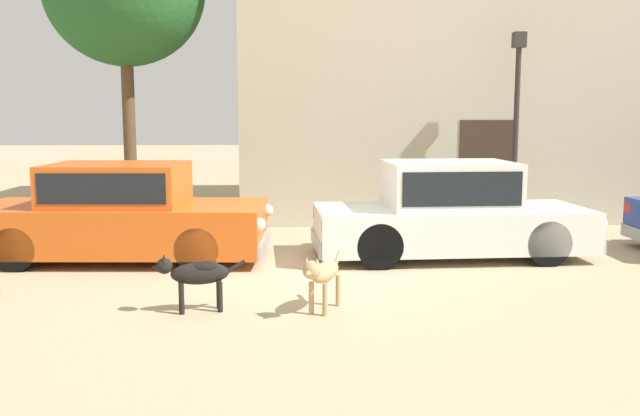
# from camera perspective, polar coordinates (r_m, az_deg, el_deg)

# --- Properties ---
(ground_plane) EXTENTS (80.00, 80.00, 0.00)m
(ground_plane) POSITION_cam_1_polar(r_m,az_deg,el_deg) (9.71, -0.93, -5.44)
(ground_plane) COLOR tan
(parked_sedan_nearest) EXTENTS (4.53, 1.99, 1.48)m
(parked_sedan_nearest) POSITION_cam_1_polar(r_m,az_deg,el_deg) (10.93, -16.16, -0.37)
(parked_sedan_nearest) COLOR #D15619
(parked_sedan_nearest) RESTS_ON ground_plane
(parked_sedan_second) EXTENTS (4.38, 1.91, 1.49)m
(parked_sedan_second) POSITION_cam_1_polar(r_m,az_deg,el_deg) (10.88, 10.69, -0.22)
(parked_sedan_second) COLOR silver
(parked_sedan_second) RESTS_ON ground_plane
(apartment_block) EXTENTS (13.90, 5.15, 8.64)m
(apartment_block) POSITION_cam_1_polar(r_m,az_deg,el_deg) (17.17, 18.47, 14.44)
(apartment_block) COLOR #BCB299
(apartment_block) RESTS_ON ground_plane
(stray_dog_spotted) EXTENTS (1.05, 0.32, 0.67)m
(stray_dog_spotted) POSITION_cam_1_polar(r_m,az_deg,el_deg) (7.91, -10.19, -5.33)
(stray_dog_spotted) COLOR black
(stray_dog_spotted) RESTS_ON ground_plane
(stray_dog_tan) EXTENTS (0.51, 1.03, 0.69)m
(stray_dog_tan) POSITION_cam_1_polar(r_m,az_deg,el_deg) (7.77, 0.19, -5.45)
(stray_dog_tan) COLOR tan
(stray_dog_tan) RESTS_ON ground_plane
(street_lamp) EXTENTS (0.22, 0.22, 3.70)m
(street_lamp) POSITION_cam_1_polar(r_m,az_deg,el_deg) (13.39, 15.96, 8.18)
(street_lamp) COLOR #2D2B28
(street_lamp) RESTS_ON ground_plane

